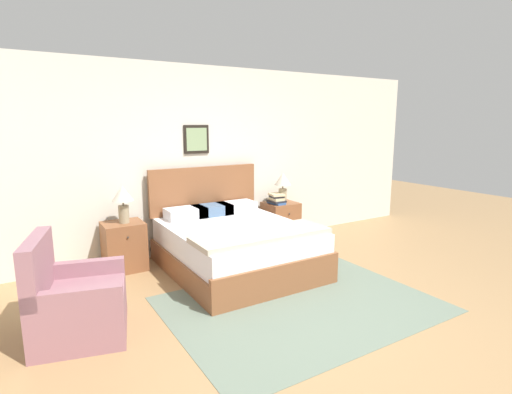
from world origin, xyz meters
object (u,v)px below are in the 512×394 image
object	(u,v)px
bed	(235,244)
table_lamp_by_door	(283,183)
table_lamp_near_window	(123,198)
nightstand_by_door	(281,222)
nightstand_near_window	(124,246)
armchair	(75,303)

from	to	relation	value
bed	table_lamp_by_door	xyz separation A→B (m)	(1.21, 0.70, 0.60)
table_lamp_near_window	table_lamp_by_door	distance (m)	2.39
nightstand_by_door	table_lamp_near_window	bearing A→B (deg)	-179.48
nightstand_near_window	nightstand_by_door	world-z (taller)	same
bed	armchair	world-z (taller)	bed
nightstand_near_window	nightstand_by_door	bearing A→B (deg)	0.00
armchair	table_lamp_by_door	size ratio (longest dim) A/B	2.01
bed	table_lamp_by_door	world-z (taller)	bed
bed	nightstand_by_door	size ratio (longest dim) A/B	3.18
nightstand_by_door	nightstand_near_window	bearing A→B (deg)	180.00
nightstand_by_door	table_lamp_by_door	distance (m)	0.62
bed	armchair	xyz separation A→B (m)	(-1.94, -0.68, -0.03)
nightstand_by_door	bed	bearing A→B (deg)	-148.98
table_lamp_by_door	nightstand_by_door	bearing A→B (deg)	131.27
bed	table_lamp_near_window	bearing A→B (deg)	149.40
nightstand_by_door	table_lamp_near_window	distance (m)	2.45
nightstand_near_window	table_lamp_near_window	distance (m)	0.62
nightstand_by_door	table_lamp_near_window	xyz separation A→B (m)	(-2.37, -0.02, 0.62)
armchair	nightstand_near_window	xyz separation A→B (m)	(0.75, 1.40, 0.01)
nightstand_by_door	table_lamp_by_door	size ratio (longest dim) A/B	1.31
nightstand_near_window	table_lamp_by_door	distance (m)	2.48
table_lamp_near_window	armchair	bearing A→B (deg)	-119.04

